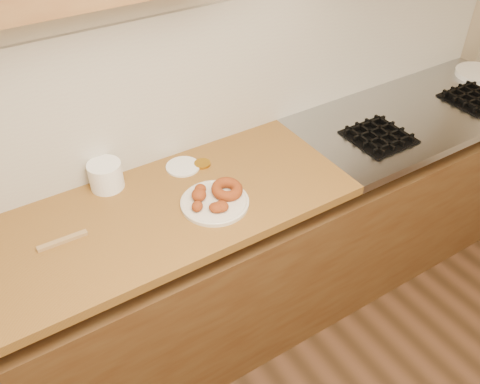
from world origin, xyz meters
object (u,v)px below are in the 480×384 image
(donut_plate, at_px, (215,203))
(plastic_tub, at_px, (106,175))
(ring_donut, at_px, (227,189))
(plate_stack, at_px, (479,74))

(donut_plate, distance_m, plastic_tub, 0.44)
(ring_donut, relative_size, plastic_tub, 0.93)
(ring_donut, xyz_separation_m, plate_stack, (1.69, 0.16, -0.02))
(donut_plate, height_order, plate_stack, plate_stack)
(donut_plate, distance_m, plate_stack, 1.76)
(plastic_tub, bearing_deg, plate_stack, -4.12)
(donut_plate, xyz_separation_m, plate_stack, (1.75, 0.17, 0.00))
(ring_donut, bearing_deg, plate_stack, 5.26)
(plastic_tub, xyz_separation_m, plate_stack, (2.05, -0.15, -0.04))
(donut_plate, bearing_deg, plastic_tub, 133.78)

